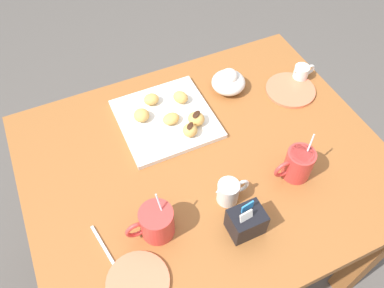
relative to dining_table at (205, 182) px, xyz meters
The scene contains 20 objects.
ground_plane 0.60m from the dining_table, ahead, with size 8.00×8.00×0.00m, color #514C47.
dining_table is the anchor object (origin of this frame).
pastry_plate_square 0.24m from the dining_table, 75.70° to the right, with size 0.30×0.30×0.02m, color silver.
coffee_mug_red_left 0.32m from the dining_table, 144.35° to the left, with size 0.12×0.08×0.15m.
coffee_mug_red_right 0.32m from the dining_table, 34.99° to the left, with size 0.13×0.09×0.14m.
cream_pitcher_white 0.22m from the dining_table, 88.78° to the left, with size 0.10×0.06×0.07m.
sugar_caddy 0.29m from the dining_table, 88.80° to the left, with size 0.09×0.07×0.11m.
ice_cream_bowl 0.35m from the dining_table, 129.79° to the right, with size 0.12×0.12×0.09m.
chocolate_sauce_pitcher 0.52m from the dining_table, 158.47° to the right, with size 0.09×0.05×0.06m.
saucer_coral_left 0.43m from the dining_table, 39.99° to the left, with size 0.16×0.16×0.01m, color #E5704C.
saucer_coral_right 0.44m from the dining_table, 160.06° to the right, with size 0.17×0.17×0.01m, color #E5704C.
loose_spoon_near_saucer 0.41m from the dining_table, 25.66° to the left, with size 0.05×0.16×0.01m.
beignet_0 0.21m from the dining_table, 102.16° to the right, with size 0.05×0.05×0.04m, color #DBA351.
chocolate_drizzle_0 0.23m from the dining_table, 102.16° to the right, with size 0.04×0.02×0.01m, color #381E11.
beignet_1 0.29m from the dining_table, 95.20° to the right, with size 0.04×0.05×0.04m, color #DBA351.
beignet_2 0.30m from the dining_table, 61.05° to the right, with size 0.05×0.05×0.04m, color #DBA351.
beignet_3 0.32m from the dining_table, 75.98° to the right, with size 0.05×0.04×0.03m, color #DBA351.
beignet_4 0.23m from the dining_table, 76.24° to the right, with size 0.05×0.04×0.03m, color #DBA351.
beignet_5 0.19m from the dining_table, 85.39° to the right, with size 0.05×0.05×0.04m, color #DBA351.
chocolate_drizzle_5 0.20m from the dining_table, 85.39° to the right, with size 0.03×0.02×0.01m, color #381E11.
Camera 1 is at (0.32, 0.59, 1.68)m, focal length 36.07 mm.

